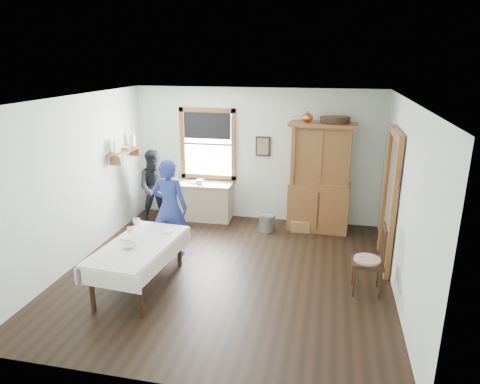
{
  "coord_description": "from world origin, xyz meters",
  "views": [
    {
      "loc": [
        1.46,
        -5.9,
        3.26
      ],
      "look_at": [
        0.14,
        0.3,
        1.26
      ],
      "focal_mm": 32.0,
      "sensor_mm": 36.0,
      "label": 1
    }
  ],
  "objects_px": {
    "woman_blue": "(170,211)",
    "figure_dark": "(156,190)",
    "spindle_chair": "(368,259)",
    "pail": "(267,222)",
    "wicker_basket": "(300,225)",
    "work_counter": "(199,201)",
    "dining_table": "(140,265)",
    "china_hutch": "(320,178)"
  },
  "relations": [
    {
      "from": "pail",
      "to": "wicker_basket",
      "type": "height_order",
      "value": "pail"
    },
    {
      "from": "woman_blue",
      "to": "dining_table",
      "type": "bearing_deg",
      "value": 89.77
    },
    {
      "from": "work_counter",
      "to": "dining_table",
      "type": "relative_size",
      "value": 0.8
    },
    {
      "from": "spindle_chair",
      "to": "pail",
      "type": "distance_m",
      "value": 2.66
    },
    {
      "from": "work_counter",
      "to": "dining_table",
      "type": "bearing_deg",
      "value": -92.45
    },
    {
      "from": "spindle_chair",
      "to": "woman_blue",
      "type": "height_order",
      "value": "woman_blue"
    },
    {
      "from": "woman_blue",
      "to": "figure_dark",
      "type": "bearing_deg",
      "value": -55.96
    },
    {
      "from": "china_hutch",
      "to": "woman_blue",
      "type": "xyz_separation_m",
      "value": [
        -2.42,
        -1.66,
        -0.27
      ]
    },
    {
      "from": "dining_table",
      "to": "spindle_chair",
      "type": "xyz_separation_m",
      "value": [
        3.26,
        0.54,
        0.18
      ]
    },
    {
      "from": "figure_dark",
      "to": "work_counter",
      "type": "bearing_deg",
      "value": 8.52
    },
    {
      "from": "work_counter",
      "to": "wicker_basket",
      "type": "height_order",
      "value": "work_counter"
    },
    {
      "from": "china_hutch",
      "to": "spindle_chair",
      "type": "bearing_deg",
      "value": -67.15
    },
    {
      "from": "dining_table",
      "to": "wicker_basket",
      "type": "xyz_separation_m",
      "value": [
        2.16,
        2.64,
        -0.23
      ]
    },
    {
      "from": "work_counter",
      "to": "wicker_basket",
      "type": "distance_m",
      "value": 2.16
    },
    {
      "from": "dining_table",
      "to": "figure_dark",
      "type": "xyz_separation_m",
      "value": [
        -0.75,
        2.46,
        0.36
      ]
    },
    {
      "from": "pail",
      "to": "woman_blue",
      "type": "xyz_separation_m",
      "value": [
        -1.46,
        -1.37,
        0.61
      ]
    },
    {
      "from": "wicker_basket",
      "to": "spindle_chair",
      "type": "bearing_deg",
      "value": -62.47
    },
    {
      "from": "work_counter",
      "to": "china_hutch",
      "type": "distance_m",
      "value": 2.54
    },
    {
      "from": "work_counter",
      "to": "woman_blue",
      "type": "distance_m",
      "value": 1.76
    },
    {
      "from": "dining_table",
      "to": "spindle_chair",
      "type": "distance_m",
      "value": 3.31
    },
    {
      "from": "pail",
      "to": "figure_dark",
      "type": "bearing_deg",
      "value": -178.48
    },
    {
      "from": "dining_table",
      "to": "figure_dark",
      "type": "distance_m",
      "value": 2.59
    },
    {
      "from": "spindle_chair",
      "to": "figure_dark",
      "type": "relative_size",
      "value": 0.74
    },
    {
      "from": "pail",
      "to": "wicker_basket",
      "type": "relative_size",
      "value": 0.9
    },
    {
      "from": "work_counter",
      "to": "dining_table",
      "type": "distance_m",
      "value": 2.86
    },
    {
      "from": "wicker_basket",
      "to": "figure_dark",
      "type": "relative_size",
      "value": 0.26
    },
    {
      "from": "china_hutch",
      "to": "spindle_chair",
      "type": "height_order",
      "value": "china_hutch"
    },
    {
      "from": "spindle_chair",
      "to": "figure_dark",
      "type": "bearing_deg",
      "value": 156.0
    },
    {
      "from": "dining_table",
      "to": "spindle_chair",
      "type": "bearing_deg",
      "value": 9.33
    },
    {
      "from": "china_hutch",
      "to": "pail",
      "type": "xyz_separation_m",
      "value": [
        -0.97,
        -0.29,
        -0.89
      ]
    },
    {
      "from": "spindle_chair",
      "to": "pail",
      "type": "xyz_separation_m",
      "value": [
        -1.74,
        1.98,
        -0.35
      ]
    },
    {
      "from": "woman_blue",
      "to": "figure_dark",
      "type": "relative_size",
      "value": 1.11
    },
    {
      "from": "china_hutch",
      "to": "woman_blue",
      "type": "distance_m",
      "value": 2.95
    },
    {
      "from": "woman_blue",
      "to": "figure_dark",
      "type": "distance_m",
      "value": 1.54
    },
    {
      "from": "pail",
      "to": "wicker_basket",
      "type": "bearing_deg",
      "value": 10.95
    },
    {
      "from": "china_hutch",
      "to": "dining_table",
      "type": "height_order",
      "value": "china_hutch"
    },
    {
      "from": "pail",
      "to": "figure_dark",
      "type": "height_order",
      "value": "figure_dark"
    },
    {
      "from": "work_counter",
      "to": "woman_blue",
      "type": "bearing_deg",
      "value": -90.96
    },
    {
      "from": "dining_table",
      "to": "pail",
      "type": "distance_m",
      "value": 2.94
    },
    {
      "from": "dining_table",
      "to": "figure_dark",
      "type": "height_order",
      "value": "figure_dark"
    },
    {
      "from": "china_hutch",
      "to": "work_counter",
      "type": "bearing_deg",
      "value": -177.31
    },
    {
      "from": "wicker_basket",
      "to": "pail",
      "type": "bearing_deg",
      "value": -169.05
    }
  ]
}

